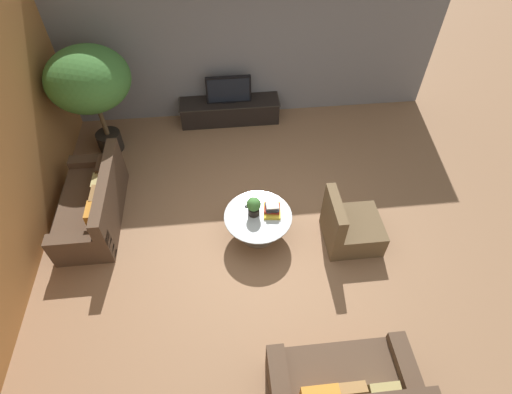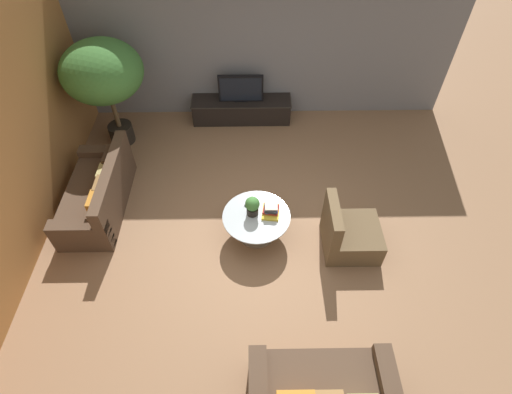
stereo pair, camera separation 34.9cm
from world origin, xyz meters
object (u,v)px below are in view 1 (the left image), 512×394
at_px(couch_near_entry, 343,389).
at_px(potted_palm_tall, 89,82).
at_px(media_console, 230,111).
at_px(coffee_table, 258,221).
at_px(armchair_wicker, 350,228).
at_px(couch_by_wall, 94,205).
at_px(potted_plant_tabletop, 254,206).
at_px(television, 229,90).

height_order(couch_near_entry, potted_palm_tall, potted_palm_tall).
height_order(media_console, coffee_table, media_console).
height_order(couch_near_entry, armchair_wicker, armchair_wicker).
bearing_deg(couch_by_wall, media_console, 135.63).
relative_size(media_console, coffee_table, 1.95).
bearing_deg(armchair_wicker, media_console, 27.00).
height_order(coffee_table, potted_palm_tall, potted_palm_tall).
bearing_deg(potted_plant_tabletop, media_console, 93.94).
height_order(television, armchair_wicker, television).
distance_m(media_console, coffee_table, 2.89).
xyz_separation_m(couch_by_wall, couch_near_entry, (3.16, -3.00, -0.00)).
height_order(media_console, couch_by_wall, couch_by_wall).
bearing_deg(television, coffee_table, -85.09).
xyz_separation_m(armchair_wicker, potted_palm_tall, (-3.83, 2.48, 1.14)).
relative_size(television, potted_plant_tabletop, 2.68).
xyz_separation_m(media_console, couch_by_wall, (-2.23, -2.28, 0.06)).
height_order(media_console, potted_palm_tall, potted_palm_tall).
distance_m(coffee_table, couch_by_wall, 2.55).
bearing_deg(coffee_table, television, 94.91).
distance_m(media_console, television, 0.47).
distance_m(couch_near_entry, potted_plant_tabletop, 2.58).
bearing_deg(couch_by_wall, potted_palm_tall, -179.56).
bearing_deg(television, armchair_wicker, -62.99).
relative_size(couch_by_wall, potted_palm_tall, 0.92).
relative_size(media_console, potted_plant_tabletop, 6.13).
distance_m(coffee_table, potted_palm_tall, 3.53).
relative_size(media_console, potted_palm_tall, 0.99).
xyz_separation_m(couch_near_entry, potted_plant_tabletop, (-0.74, 2.45, 0.32)).
relative_size(couch_near_entry, armchair_wicker, 1.86).
bearing_deg(couch_near_entry, potted_plant_tabletop, -73.29).
bearing_deg(potted_palm_tall, couch_near_entry, -55.71).
bearing_deg(potted_plant_tabletop, couch_by_wall, 167.18).
bearing_deg(couch_near_entry, television, -80.00).
bearing_deg(couch_near_entry, coffee_table, -74.12).
relative_size(television, potted_palm_tall, 0.43).
distance_m(television, potted_plant_tabletop, 2.84).
xyz_separation_m(television, coffee_table, (0.25, -2.88, -0.40)).
bearing_deg(media_console, potted_plant_tabletop, -86.06).
relative_size(coffee_table, couch_near_entry, 0.62).
bearing_deg(television, couch_near_entry, -80.00).
bearing_deg(media_console, coffee_table, -85.09).
bearing_deg(potted_palm_tall, couch_by_wall, -89.56).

